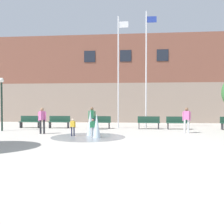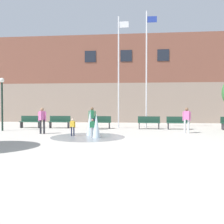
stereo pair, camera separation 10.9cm
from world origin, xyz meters
TOP-DOWN VIEW (x-y plane):
  - ground_plane at (0.00, 0.00)m, footprint 100.00×100.00m
  - library_building at (0.00, 19.49)m, footprint 36.00×6.05m
  - splash_fountain at (-1.35, 5.49)m, footprint 4.07×4.07m
  - park_bench_far_left at (-6.93, 10.25)m, footprint 1.60×0.44m
  - park_bench_left_of_flagpoles at (-4.70, 10.34)m, footprint 1.60×0.44m
  - park_bench_center at (-1.61, 10.25)m, footprint 1.60×0.44m
  - park_bench_under_right_flagpole at (1.97, 10.27)m, footprint 1.60×0.44m
  - park_bench_near_trashcan at (4.03, 10.24)m, footprint 1.60×0.44m
  - teen_by_trashcan at (-4.59, 6.51)m, footprint 0.50×0.39m
  - adult_watching at (-1.98, 9.04)m, footprint 0.50×0.39m
  - child_with_pink_shirt at (-2.47, 5.60)m, footprint 0.31×0.14m
  - child_running at (-1.29, 5.40)m, footprint 0.31×0.17m
  - adult_near_bench at (4.19, 7.74)m, footprint 0.50×0.32m
  - flagpole_left at (-0.26, 10.90)m, footprint 0.80×0.10m
  - flagpole_right at (1.82, 10.90)m, footprint 0.80×0.10m
  - lamp_post_left_lane at (-7.94, 7.98)m, footprint 0.32×0.32m

SIDE VIEW (x-z plane):
  - ground_plane at x=0.00m, z-range 0.00..0.00m
  - park_bench_far_left at x=-6.93m, z-range 0.02..0.93m
  - park_bench_left_of_flagpoles at x=-4.70m, z-range 0.02..0.93m
  - park_bench_center at x=-1.61m, z-range 0.02..0.93m
  - park_bench_under_right_flagpole at x=1.97m, z-range 0.02..0.93m
  - park_bench_near_trashcan at x=4.03m, z-range 0.02..0.93m
  - splash_fountain at x=-1.35m, z-range -0.19..1.28m
  - child_with_pink_shirt at x=-2.47m, z-range 0.09..1.07m
  - child_running at x=-1.29m, z-range 0.09..1.07m
  - teen_by_trashcan at x=-4.59m, z-range 0.14..1.73m
  - adult_watching at x=-1.98m, z-range 0.14..1.73m
  - adult_near_bench at x=4.19m, z-range 0.14..1.73m
  - lamp_post_left_lane at x=-7.94m, z-range 0.57..4.14m
  - library_building at x=0.00m, z-range 0.00..8.55m
  - flagpole_left at x=-0.26m, z-range 0.25..8.62m
  - flagpole_right at x=1.82m, z-range 0.25..8.93m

